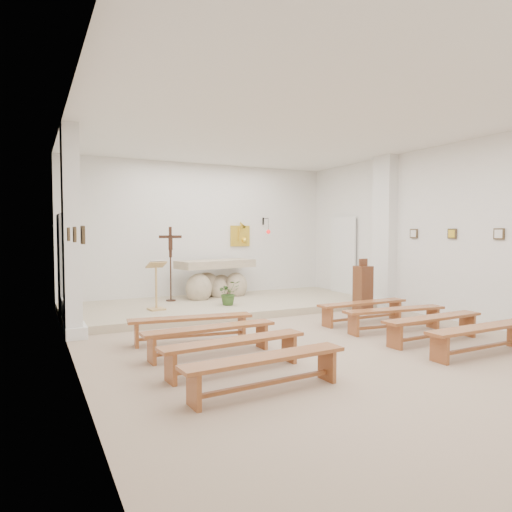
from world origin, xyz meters
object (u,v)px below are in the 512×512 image
bench_left_third (234,347)px  bench_left_fourth (266,365)px  bench_left_second (210,334)px  lectern (156,285)px  donation_pedestal (363,289)px  bench_right_third (433,323)px  bench_right_fourth (481,333)px  bench_right_second (395,314)px  crucifix_stand (171,258)px  bench_left_front (191,323)px  bench_right_front (363,307)px  altar (215,281)px

bench_left_third → bench_left_fourth: size_ratio=1.00×
bench_left_second → lectern: bearing=86.9°
donation_pedestal → bench_right_third: size_ratio=0.60×
bench_right_third → bench_right_fourth: same height
donation_pedestal → bench_right_third: bearing=-105.4°
donation_pedestal → bench_right_second: size_ratio=0.60×
bench_right_second → bench_right_fourth: (-0.00, -1.70, 0.00)m
crucifix_stand → bench_right_fourth: crucifix_stand is taller
donation_pedestal → bench_right_fourth: size_ratio=0.60×
lectern → bench_left_front: lectern is taller
bench_left_front → bench_left_third: 1.70m
lectern → donation_pedestal: bearing=-27.0°
bench_left_third → bench_left_second: bearing=84.8°
crucifix_stand → bench_left_fourth: (-0.66, -6.00, -0.84)m
bench_left_third → donation_pedestal: bearing=26.5°
bench_right_front → bench_left_fourth: bearing=-145.0°
lectern → crucifix_stand: (0.61, 1.07, 0.49)m
bench_right_front → bench_right_fourth: (0.00, -2.56, 0.00)m
lectern → bench_right_second: 4.70m
bench_right_third → bench_left_fourth: (-3.45, -0.85, 0.00)m
bench_right_second → bench_left_third: size_ratio=1.00×
donation_pedestal → lectern: bearing=160.5°
bench_right_front → bench_left_second: (-3.45, -0.85, 0.00)m
lectern → bench_right_third: 5.32m
altar → bench_right_front: 3.98m
altar → bench_left_third: altar is taller
bench_left_front → altar: bearing=70.7°
bench_left_second → bench_right_second: same height
crucifix_stand → bench_left_fourth: bearing=-85.9°
lectern → bench_left_front: (-0.05, -2.37, -0.35)m
crucifix_stand → bench_right_front: (2.80, -3.44, -0.84)m
lectern → bench_left_third: bearing=-97.8°
bench_left_front → bench_right_third: bearing=-18.8°
lectern → bench_right_fourth: bearing=-62.5°
bench_right_second → bench_right_fourth: 1.70m
lectern → bench_right_second: bearing=-50.6°
donation_pedestal → bench_left_fourth: size_ratio=0.60×
bench_right_front → bench_right_second: same height
lectern → bench_left_front: size_ratio=0.52×
lectern → bench_left_fourth: 4.94m
bench_right_third → bench_right_fourth: (0.00, -0.85, 0.00)m
lectern → bench_right_fourth: lectern is taller
donation_pedestal → bench_left_fourth: bearing=-140.3°
bench_right_second → bench_left_fourth: same height
crucifix_stand → bench_left_third: 5.25m
lectern → donation_pedestal: size_ratio=0.88×
crucifix_stand → bench_left_front: bearing=-90.4°
lectern → bench_left_fourth: size_ratio=0.53×
lectern → bench_right_front: size_ratio=0.53×
bench_left_third → bench_right_fourth: bearing=-19.0°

